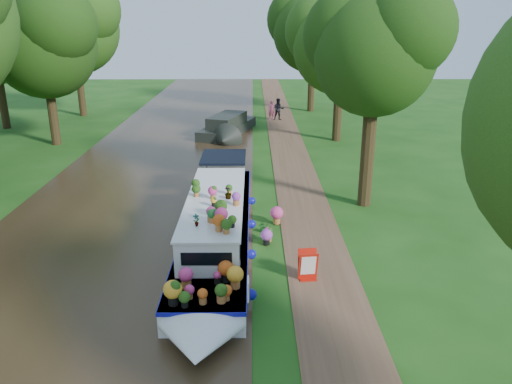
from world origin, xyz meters
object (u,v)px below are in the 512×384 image
object	(u,v)px
plant_boat	(216,227)
sandwich_board	(308,266)
second_boat	(227,127)
pedestrian_pink	(272,110)
pedestrian_dark	(279,109)

from	to	relation	value
plant_boat	sandwich_board	size ratio (longest dim) A/B	14.54
plant_boat	sandwich_board	distance (m)	3.67
sandwich_board	second_boat	bearing A→B (deg)	93.41
second_boat	sandwich_board	xyz separation A→B (m)	(3.44, -20.20, -0.11)
pedestrian_pink	plant_boat	bearing A→B (deg)	-98.59
plant_boat	pedestrian_dark	xyz separation A→B (m)	(3.29, 23.16, 0.02)
plant_boat	second_boat	xyz separation A→B (m)	(-0.50, 18.05, -0.29)
plant_boat	pedestrian_pink	size ratio (longest dim) A/B	8.79
plant_boat	pedestrian_pink	bearing A→B (deg)	83.24
sandwich_board	pedestrian_pink	xyz separation A→B (m)	(-0.19, 25.34, 0.35)
plant_boat	pedestrian_dark	world-z (taller)	plant_boat
second_boat	sandwich_board	size ratio (longest dim) A/B	8.18
pedestrian_pink	pedestrian_dark	distance (m)	0.54
plant_boat	pedestrian_pink	xyz separation A→B (m)	(2.75, 23.19, -0.05)
second_boat	plant_boat	bearing A→B (deg)	-69.78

